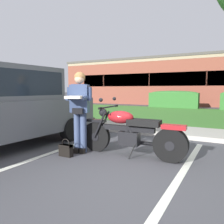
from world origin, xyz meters
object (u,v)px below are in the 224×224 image
motorcycle (135,133)px  hedge_left (173,99)px  brick_building (211,82)px  handbag (66,149)px  rider_person (80,105)px

motorcycle → hedge_left: (-1.71, 11.56, 0.17)m
hedge_left → brick_building: bearing=74.4°
motorcycle → brick_building: brick_building is taller
motorcycle → handbag: (-1.22, -0.64, -0.34)m
motorcycle → rider_person: rider_person is taller
rider_person → handbag: bearing=-104.3°
brick_building → motorcycle: bearing=-90.7°
rider_person → brick_building: 18.89m
rider_person → handbag: (-0.09, -0.36, -0.86)m
handbag → brick_building: (1.46, 19.17, 1.92)m
motorcycle → brick_building: 18.60m
motorcycle → handbag: motorcycle is taller
handbag → hedge_left: size_ratio=0.11×
rider_person → handbag: rider_person is taller
motorcycle → hedge_left: bearing=98.4°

